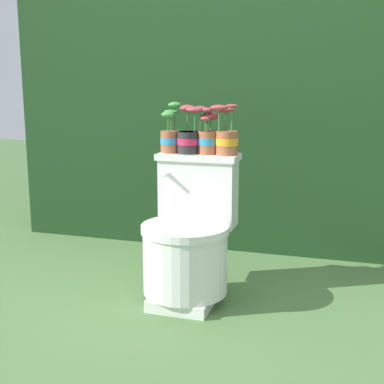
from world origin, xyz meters
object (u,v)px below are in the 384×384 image
potted_plant_midleft (189,137)px  potted_plant_midright (226,136)px  potted_plant_middle (208,136)px  toilet (189,242)px  potted_plant_left (170,135)px

potted_plant_midleft → potted_plant_midright: (0.19, 0.00, 0.01)m
potted_plant_middle → potted_plant_midright: (0.10, -0.01, 0.00)m
toilet → potted_plant_left: 0.54m
potted_plant_midleft → potted_plant_midright: bearing=0.9°
potted_plant_middle → potted_plant_left: bearing=-176.8°
potted_plant_middle → potted_plant_midright: potted_plant_midright is taller
potted_plant_middle → toilet: bearing=-104.6°
potted_plant_midleft → potted_plant_midright: size_ratio=0.97×
potted_plant_midleft → potted_plant_middle: bearing=6.9°
toilet → potted_plant_midleft: potted_plant_midleft is taller
potted_plant_middle → potted_plant_midleft: bearing=-173.1°
potted_plant_midleft → toilet: bearing=-72.5°
potted_plant_left → potted_plant_middle: size_ratio=1.07×
toilet → potted_plant_middle: size_ratio=2.96×
potted_plant_midright → toilet: bearing=-130.7°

